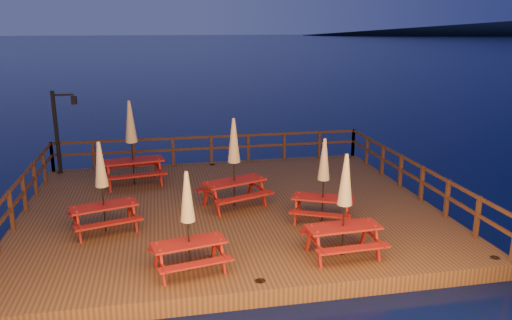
% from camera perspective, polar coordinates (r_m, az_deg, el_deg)
% --- Properties ---
extents(ground, '(500.00, 500.00, 0.00)m').
position_cam_1_polar(ground, '(15.15, -3.07, -6.66)').
color(ground, black).
rests_on(ground, ground).
extents(deck, '(12.00, 10.00, 0.40)m').
position_cam_1_polar(deck, '(15.08, -3.08, -5.96)').
color(deck, '#4A2E17').
rests_on(deck, ground).
extents(deck_piles, '(11.44, 9.44, 1.40)m').
position_cam_1_polar(deck_piles, '(15.27, -3.06, -7.71)').
color(deck_piles, '#3C2213').
rests_on(deck_piles, ground).
extents(railing, '(11.80, 9.75, 1.10)m').
position_cam_1_polar(railing, '(16.45, -4.01, -0.61)').
color(railing, '#3C2213').
rests_on(railing, deck).
extents(lamp_post, '(0.85, 0.18, 3.00)m').
position_cam_1_polar(lamp_post, '(19.11, -21.46, 3.79)').
color(lamp_post, black).
rests_on(lamp_post, deck).
extents(headland_right, '(230.40, 86.40, 7.00)m').
position_cam_1_polar(headland_right, '(307.32, 27.08, 13.31)').
color(headland_right, black).
rests_on(headland_right, ground).
extents(picnic_table_0, '(2.24, 1.95, 2.85)m').
position_cam_1_polar(picnic_table_0, '(17.05, -14.03, 2.04)').
color(picnic_table_0, maroon).
rests_on(picnic_table_0, deck).
extents(picnic_table_1, '(2.02, 1.82, 2.42)m').
position_cam_1_polar(picnic_table_1, '(13.39, -17.19, -2.83)').
color(picnic_table_1, maroon).
rests_on(picnic_table_1, deck).
extents(picnic_table_2, '(1.84, 1.62, 2.29)m').
position_cam_1_polar(picnic_table_2, '(10.88, -7.78, -6.85)').
color(picnic_table_2, maroon).
rests_on(picnic_table_2, deck).
extents(picnic_table_3, '(2.05, 1.91, 2.34)m').
position_cam_1_polar(picnic_table_3, '(13.58, 7.72, -2.18)').
color(picnic_table_3, maroon).
rests_on(picnic_table_3, deck).
extents(picnic_table_4, '(2.28, 2.09, 2.66)m').
position_cam_1_polar(picnic_table_4, '(14.56, -2.53, -0.17)').
color(picnic_table_4, maroon).
rests_on(picnic_table_4, deck).
extents(picnic_table_5, '(1.80, 1.51, 2.46)m').
position_cam_1_polar(picnic_table_5, '(11.63, 10.07, -4.97)').
color(picnic_table_5, maroon).
rests_on(picnic_table_5, deck).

